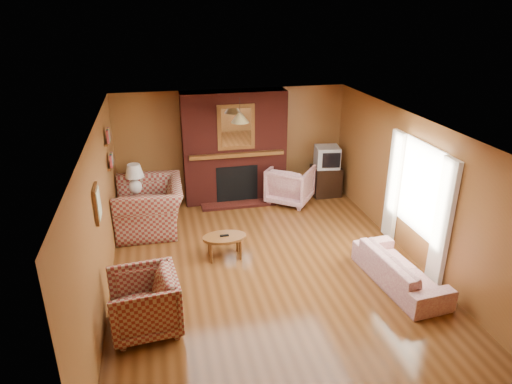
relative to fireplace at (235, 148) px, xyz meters
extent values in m
plane|color=#4B2910|center=(0.00, -2.98, -1.18)|extent=(6.50, 6.50, 0.00)
plane|color=white|center=(0.00, -2.98, 1.22)|extent=(6.50, 6.50, 0.00)
plane|color=brown|center=(0.00, 0.27, 0.02)|extent=(6.50, 0.00, 6.50)
plane|color=brown|center=(0.00, -6.23, 0.02)|extent=(6.50, 0.00, 6.50)
plane|color=brown|center=(-2.50, -2.98, 0.02)|extent=(0.00, 6.50, 6.50)
plane|color=brown|center=(2.50, -2.98, 0.02)|extent=(0.00, 6.50, 6.50)
cube|color=#491510|center=(0.00, 0.02, 0.02)|extent=(2.20, 0.50, 2.40)
cube|color=black|center=(0.00, -0.21, -0.73)|extent=(0.90, 0.06, 0.80)
cube|color=#491510|center=(0.00, -0.38, -1.15)|extent=(1.60, 0.35, 0.06)
cube|color=brown|center=(0.00, -0.25, -0.06)|extent=(2.00, 0.18, 0.08)
cube|color=brown|center=(0.00, -0.22, 0.52)|extent=(0.78, 0.05, 0.95)
cube|color=white|center=(0.00, -0.25, 0.52)|extent=(0.62, 0.02, 0.80)
cube|color=beige|center=(2.44, -3.93, -0.13)|extent=(0.08, 0.35, 2.00)
cube|color=beige|center=(2.44, -2.43, -0.13)|extent=(0.08, 0.35, 2.00)
cube|color=white|center=(2.48, -3.18, 0.12)|extent=(0.03, 1.10, 1.50)
cube|color=brown|center=(-2.47, -1.08, 0.17)|extent=(0.06, 0.55, 0.04)
cube|color=brown|center=(-2.47, -1.08, 0.62)|extent=(0.06, 0.55, 0.04)
cube|color=brown|center=(-2.47, -3.28, 0.37)|extent=(0.04, 0.40, 0.50)
cube|color=beige|center=(-2.44, -3.28, 0.37)|extent=(0.01, 0.32, 0.42)
cylinder|color=black|center=(0.00, -0.68, 1.04)|extent=(0.01, 0.01, 0.35)
cone|color=#B17F47|center=(0.00, -0.68, 0.82)|extent=(0.36, 0.36, 0.18)
imported|color=maroon|center=(-1.85, -1.06, -0.72)|extent=(1.27, 1.45, 0.93)
imported|color=maroon|center=(-1.95, -4.07, -0.77)|extent=(0.98, 0.96, 0.82)
imported|color=beige|center=(1.90, -3.84, -0.92)|extent=(0.85, 1.82, 0.52)
imported|color=beige|center=(1.14, -0.42, -0.77)|extent=(1.25, 1.25, 0.82)
ellipsoid|color=brown|center=(-0.63, -2.45, -0.80)|extent=(0.75, 0.46, 0.05)
cube|color=black|center=(-0.63, -2.45, -0.77)|extent=(0.15, 0.05, 0.02)
cylinder|color=brown|center=(-0.38, -2.30, -1.00)|extent=(0.05, 0.05, 0.36)
cylinder|color=brown|center=(-0.87, -2.30, -1.00)|extent=(0.05, 0.05, 0.36)
cylinder|color=brown|center=(-0.38, -2.60, -1.00)|extent=(0.05, 0.05, 0.36)
cylinder|color=brown|center=(-0.87, -2.60, -1.00)|extent=(0.05, 0.05, 0.36)
cube|color=brown|center=(-2.10, -0.53, -0.91)|extent=(0.41, 0.41, 0.54)
sphere|color=white|center=(-2.10, -0.53, -0.49)|extent=(0.30, 0.30, 0.30)
cylinder|color=black|center=(-2.10, -0.53, -0.33)|extent=(0.03, 0.03, 0.09)
cone|color=white|center=(-2.10, -0.53, -0.16)|extent=(0.37, 0.37, 0.26)
cube|color=black|center=(2.05, -0.18, -0.85)|extent=(0.61, 0.56, 0.66)
cube|color=#A2A4A9|center=(2.05, -0.18, -0.28)|extent=(0.58, 0.56, 0.47)
cube|color=black|center=(2.05, -0.44, -0.28)|extent=(0.39, 0.08, 0.33)
camera|label=1|loc=(-1.59, -9.26, 2.89)|focal=32.00mm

